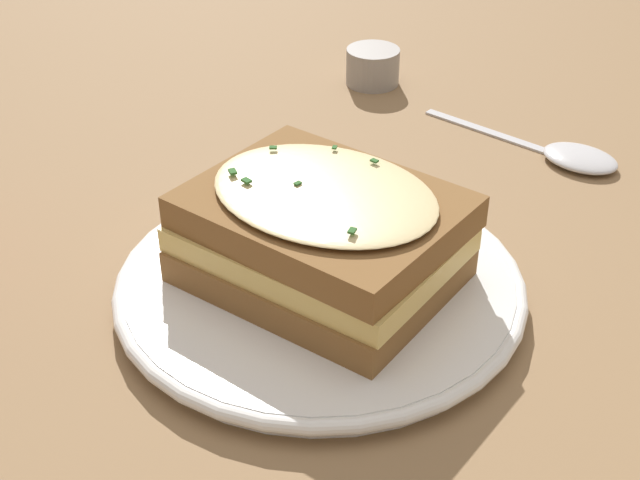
{
  "coord_description": "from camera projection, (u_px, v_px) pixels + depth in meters",
  "views": [
    {
      "loc": [
        0.11,
        -0.4,
        0.33
      ],
      "look_at": [
        0.01,
        0.02,
        0.04
      ],
      "focal_mm": 50.0,
      "sensor_mm": 36.0,
      "label": 1
    }
  ],
  "objects": [
    {
      "name": "spoon",
      "position": [
        569.0,
        155.0,
        0.69
      ],
      "size": [
        0.16,
        0.1,
        0.01
      ],
      "rotation": [
        0.0,
        0.0,
        4.24
      ],
      "color": "silver",
      "rests_on": "ground_plane"
    },
    {
      "name": "sandwich",
      "position": [
        322.0,
        234.0,
        0.52
      ],
      "size": [
        0.18,
        0.17,
        0.06
      ],
      "rotation": [
        0.0,
        0.0,
        2.75
      ],
      "color": "brown",
      "rests_on": "dinner_plate"
    },
    {
      "name": "ground_plane",
      "position": [
        291.0,
        311.0,
        0.53
      ],
      "size": [
        2.4,
        2.4,
        0.0
      ],
      "primitive_type": "plane",
      "color": "olive"
    },
    {
      "name": "condiment_pot",
      "position": [
        373.0,
        66.0,
        0.8
      ],
      "size": [
        0.05,
        0.05,
        0.03
      ],
      "primitive_type": "cylinder",
      "color": "gray",
      "rests_on": "ground_plane"
    },
    {
      "name": "dinner_plate",
      "position": [
        320.0,
        286.0,
        0.54
      ],
      "size": [
        0.25,
        0.25,
        0.02
      ],
      "color": "white",
      "rests_on": "ground_plane"
    }
  ]
}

